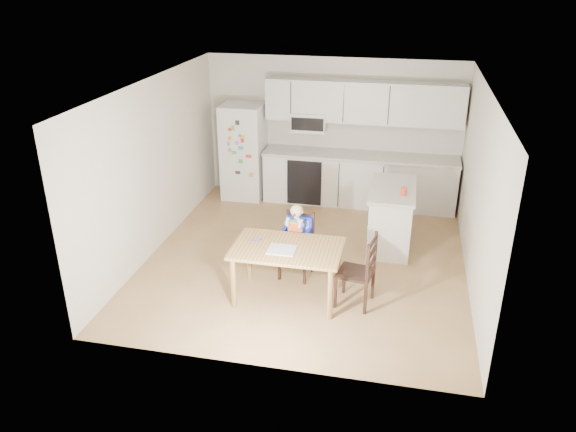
% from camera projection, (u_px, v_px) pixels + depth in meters
% --- Properties ---
extents(room, '(4.52, 5.01, 2.51)m').
position_uv_depth(room, '(313.00, 166.00, 8.12)').
color(room, olive).
rests_on(room, ground).
extents(refrigerator, '(0.72, 0.70, 1.70)m').
position_uv_depth(refrigerator, '(244.00, 151.00, 10.08)').
color(refrigerator, silver).
rests_on(refrigerator, ground).
extents(kitchen_run, '(3.37, 0.62, 2.15)m').
position_uv_depth(kitchen_run, '(359.00, 156.00, 9.75)').
color(kitchen_run, silver).
rests_on(kitchen_run, ground).
extents(kitchen_island, '(0.66, 1.26, 0.93)m').
position_uv_depth(kitchen_island, '(391.00, 216.00, 8.40)').
color(kitchen_island, silver).
rests_on(kitchen_island, ground).
extents(red_cup, '(0.09, 0.09, 0.11)m').
position_uv_depth(red_cup, '(404.00, 191.00, 7.94)').
color(red_cup, red).
rests_on(red_cup, kitchen_island).
extents(dining_table, '(1.36, 0.87, 0.73)m').
position_uv_depth(dining_table, '(287.00, 254.00, 6.97)').
color(dining_table, brown).
rests_on(dining_table, ground).
extents(napkin, '(0.34, 0.29, 0.01)m').
position_uv_depth(napkin, '(282.00, 250.00, 6.85)').
color(napkin, '#ADACB1').
rests_on(napkin, dining_table).
extents(toddler_spoon, '(0.12, 0.06, 0.02)m').
position_uv_depth(toddler_spoon, '(255.00, 240.00, 7.10)').
color(toddler_spoon, '#1A28CF').
rests_on(toddler_spoon, dining_table).
extents(chair_booster, '(0.44, 0.44, 1.05)m').
position_uv_depth(chair_booster, '(297.00, 233.00, 7.51)').
color(chair_booster, black).
rests_on(chair_booster, ground).
extents(chair_side, '(0.48, 0.48, 0.95)m').
position_uv_depth(chair_side, '(363.00, 267.00, 6.86)').
color(chair_side, black).
rests_on(chair_side, ground).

